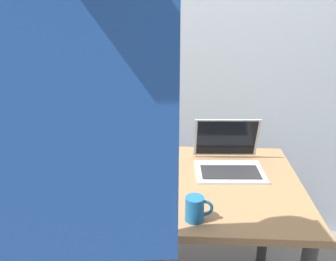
{
  "coord_description": "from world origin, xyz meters",
  "views": [
    {
      "loc": [
        0.1,
        -1.51,
        1.54
      ],
      "look_at": [
        0.01,
        0.0,
        0.99
      ],
      "focal_mm": 38.95,
      "sensor_mm": 36.0,
      "label": 1
    }
  ],
  "objects": [
    {
      "name": "person_figure",
      "position": [
        -0.16,
        -0.66,
        0.94
      ],
      "size": [
        0.48,
        0.32,
        1.82
      ],
      "color": "#2D3347",
      "rests_on": "ground"
    },
    {
      "name": "beer_bottle_amber",
      "position": [
        -0.34,
        0.16,
        0.86
      ],
      "size": [
        0.07,
        0.07,
        0.33
      ],
      "color": "#472B14",
      "rests_on": "desk"
    },
    {
      "name": "desk",
      "position": [
        0.0,
        0.0,
        0.64
      ],
      "size": [
        1.26,
        0.83,
        0.74
      ],
      "color": "olive",
      "rests_on": "ground"
    },
    {
      "name": "beer_bottle_brown",
      "position": [
        -0.45,
        0.25,
        0.85
      ],
      "size": [
        0.06,
        0.06,
        0.31
      ],
      "color": "#1E5123",
      "rests_on": "desk"
    },
    {
      "name": "laptop",
      "position": [
        0.31,
        0.16,
        0.79
      ],
      "size": [
        0.35,
        0.33,
        0.23
      ],
      "color": "#B7BABC",
      "rests_on": "desk"
    },
    {
      "name": "coffee_mug",
      "position": [
        0.14,
        -0.31,
        0.79
      ],
      "size": [
        0.11,
        0.07,
        0.1
      ],
      "color": "#19598C",
      "rests_on": "desk"
    },
    {
      "name": "back_wall",
      "position": [
        0.0,
        0.75,
        1.3
      ],
      "size": [
        6.0,
        0.1,
        2.6
      ],
      "primitive_type": "cube",
      "color": "#99A3AD",
      "rests_on": "ground"
    },
    {
      "name": "beer_bottle_green",
      "position": [
        -0.26,
        0.11,
        0.86
      ],
      "size": [
        0.06,
        0.06,
        0.31
      ],
      "color": "brown",
      "rests_on": "desk"
    }
  ]
}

